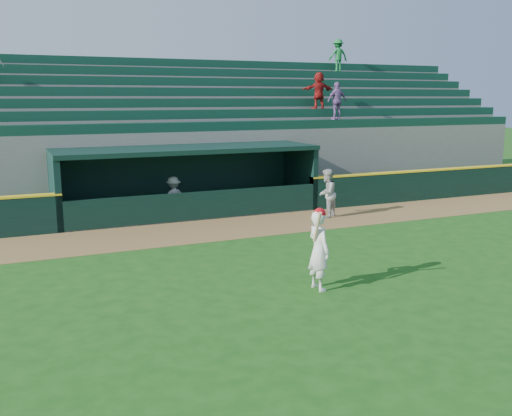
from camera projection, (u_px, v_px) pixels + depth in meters
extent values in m
plane|color=#1A4A12|center=(282.00, 271.00, 14.06)|extent=(120.00, 120.00, 0.00)
cube|color=brown|center=(215.00, 229.00, 18.46)|extent=(40.00, 3.00, 0.01)
cube|color=black|center=(467.00, 182.00, 24.71)|extent=(15.50, 0.30, 1.20)
cube|color=yellow|center=(468.00, 168.00, 24.59)|extent=(15.50, 0.32, 0.06)
imported|color=#A4A49F|center=(327.00, 193.00, 20.19)|extent=(1.07, 1.03, 1.74)
imported|color=#9E9E99|center=(174.00, 197.00, 20.13)|extent=(1.01, 0.66, 1.48)
cube|color=slate|center=(189.00, 213.00, 20.97)|extent=(9.00, 2.60, 0.04)
cube|color=black|center=(55.00, 191.00, 18.91)|extent=(0.20, 2.60, 2.30)
cube|color=black|center=(299.00, 176.00, 22.59)|extent=(0.20, 2.60, 2.30)
cube|color=black|center=(178.00, 178.00, 21.92)|extent=(9.40, 0.20, 2.30)
cube|color=black|center=(187.00, 149.00, 20.52)|extent=(9.40, 2.80, 0.16)
cube|color=black|center=(199.00, 206.00, 19.78)|extent=(9.00, 0.16, 1.00)
cube|color=brown|center=(182.00, 204.00, 21.64)|extent=(8.40, 0.45, 0.10)
cube|color=slate|center=(174.00, 169.00, 22.33)|extent=(34.00, 0.85, 2.91)
cube|color=#0F3828|center=(174.00, 127.00, 21.91)|extent=(34.00, 0.60, 0.36)
cube|color=slate|center=(168.00, 161.00, 23.05)|extent=(34.00, 0.85, 3.36)
cube|color=#0F3828|center=(167.00, 115.00, 22.59)|extent=(34.00, 0.60, 0.36)
cube|color=slate|center=(162.00, 154.00, 23.77)|extent=(34.00, 0.85, 3.81)
cube|color=#0F3828|center=(162.00, 103.00, 23.26)|extent=(34.00, 0.60, 0.36)
cube|color=slate|center=(157.00, 147.00, 24.49)|extent=(34.00, 0.85, 4.26)
cube|color=#0F3828|center=(156.00, 92.00, 23.94)|extent=(34.00, 0.60, 0.36)
cube|color=slate|center=(152.00, 140.00, 25.21)|extent=(34.00, 0.85, 4.71)
cube|color=#0F3828|center=(151.00, 81.00, 24.62)|extent=(34.00, 0.60, 0.36)
cube|color=slate|center=(147.00, 134.00, 25.93)|extent=(34.00, 0.85, 5.16)
cube|color=#0F3828|center=(146.00, 72.00, 25.29)|extent=(34.00, 0.60, 0.36)
cube|color=slate|center=(143.00, 128.00, 26.65)|extent=(34.00, 0.85, 5.61)
cube|color=#0F3828|center=(141.00, 62.00, 25.97)|extent=(34.00, 0.60, 0.36)
cube|color=slate|center=(140.00, 127.00, 27.16)|extent=(34.50, 0.30, 5.61)
imported|color=maroon|center=(319.00, 90.00, 25.17)|extent=(1.50, 0.53, 1.59)
imported|color=#176A2E|center=(338.00, 55.00, 29.10)|extent=(1.08, 0.67, 1.61)
imported|color=#7F5897|center=(337.00, 101.00, 24.66)|extent=(0.96, 0.44, 1.60)
imported|color=silver|center=(319.00, 250.00, 12.56)|extent=(0.47, 0.68, 1.79)
sphere|color=#B60A10|center=(320.00, 214.00, 12.41)|extent=(0.27, 0.27, 0.27)
cylinder|color=#D0AF85|center=(317.00, 227.00, 12.18)|extent=(0.21, 0.51, 0.76)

